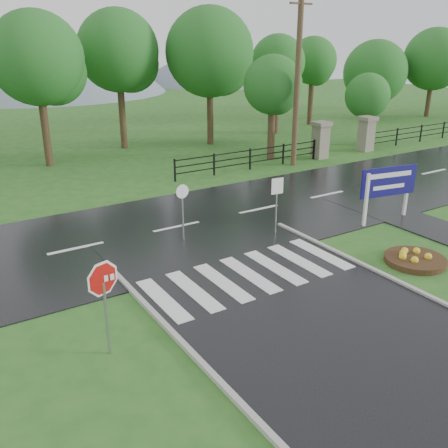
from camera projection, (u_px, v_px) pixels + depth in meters
ground at (371, 357)px, 11.77m from camera, size 120.00×120.00×0.00m
main_road at (177, 228)px, 19.68m from camera, size 90.00×8.00×0.04m
walkway at (445, 233)px, 19.18m from camera, size 2.20×11.00×0.04m
crosswalk at (249, 274)px, 15.70m from camera, size 6.50×2.80×0.02m
pillar_west at (321, 139)px, 30.50m from camera, size 1.00×1.00×2.24m
pillar_east at (366, 133)px, 32.50m from camera, size 1.00×1.00×2.24m
fence_west at (250, 157)px, 28.04m from camera, size 9.58×0.08×1.20m
hills at (24, 207)px, 70.41m from camera, size 102.00×48.00×48.00m
treeline at (89, 157)px, 31.25m from camera, size 83.20×5.20×10.00m
stop_sign at (104, 287)px, 11.27m from camera, size 1.08×0.37×2.55m
estate_billboard at (388, 184)px, 19.83m from camera, size 2.58×0.53×2.28m
flower_bed at (415, 259)px, 16.59m from camera, size 2.00×2.00×0.40m
reg_sign_small at (277, 195)px, 18.46m from camera, size 0.49×0.08×2.23m
reg_sign_round at (183, 206)px, 17.86m from camera, size 0.51×0.07×2.19m
utility_pole_east at (297, 80)px, 27.58m from camera, size 1.68×0.31×9.43m
entrance_tree_left at (273, 86)px, 29.23m from camera, size 3.46×3.46×6.15m
entrance_tree_right at (367, 96)px, 33.65m from camera, size 3.01×3.01×4.83m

